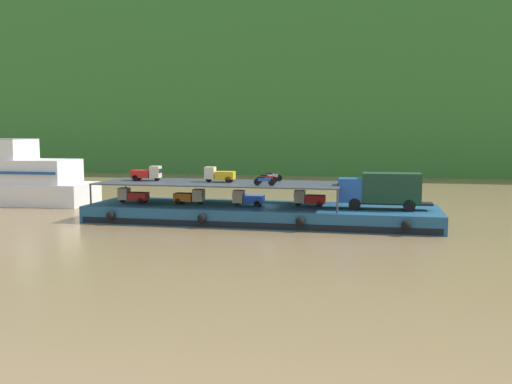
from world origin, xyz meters
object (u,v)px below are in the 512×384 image
(mini_truck_lower_stern, at_px, (133,195))
(motorcycle_upper_centre, at_px, (267,178))
(mini_truck_lower_aft, at_px, (190,196))
(mini_truck_lower_mid, at_px, (248,198))
(mini_truck_upper_stern, at_px, (147,173))
(covered_lorry, at_px, (382,189))
(cargo_barge, at_px, (261,214))
(motorcycle_upper_port, at_px, (264,181))
(motorcycle_upper_stbd, at_px, (272,177))
(mini_truck_lower_fore, at_px, (309,198))
(mini_truck_upper_mid, at_px, (219,174))

(mini_truck_lower_stern, relative_size, motorcycle_upper_centre, 1.46)
(mini_truck_lower_aft, height_order, mini_truck_lower_mid, same)
(mini_truck_lower_aft, height_order, mini_truck_upper_stern, mini_truck_upper_stern)
(mini_truck_upper_stern, bearing_deg, covered_lorry, -1.72)
(cargo_barge, distance_m, mini_truck_upper_stern, 11.51)
(mini_truck_lower_mid, relative_size, motorcycle_upper_centre, 1.45)
(cargo_barge, height_order, mini_truck_upper_stern, mini_truck_upper_stern)
(mini_truck_lower_aft, xyz_separation_m, motorcycle_upper_port, (7.28, -1.88, 1.74))
(mini_truck_lower_aft, distance_m, motorcycle_upper_centre, 7.27)
(mini_truck_lower_mid, distance_m, motorcycle_upper_port, 2.99)
(motorcycle_upper_centre, distance_m, motorcycle_upper_stbd, 2.20)
(mini_truck_lower_fore, height_order, mini_truck_upper_mid, mini_truck_upper_mid)
(mini_truck_lower_fore, bearing_deg, mini_truck_upper_mid, -178.60)
(mini_truck_lower_mid, xyz_separation_m, motorcycle_upper_port, (1.79, -1.63, 1.74))
(mini_truck_lower_stern, xyz_separation_m, mini_truck_lower_mid, (10.97, 0.02, 0.00))
(cargo_barge, bearing_deg, motorcycle_upper_port, -70.86)
(motorcycle_upper_centre, bearing_deg, mini_truck_lower_stern, -177.31)
(mini_truck_lower_aft, height_order, mini_truck_upper_mid, mini_truck_upper_mid)
(mini_truck_lower_stern, distance_m, mini_truck_lower_aft, 5.49)
(mini_truck_lower_stern, distance_m, mini_truck_upper_stern, 2.45)
(motorcycle_upper_port, bearing_deg, mini_truck_upper_mid, 151.72)
(mini_truck_lower_mid, xyz_separation_m, motorcycle_upper_stbd, (1.63, 2.77, 1.74))
(mini_truck_lower_aft, relative_size, motorcycle_upper_port, 1.46)
(motorcycle_upper_port, bearing_deg, cargo_barge, 109.14)
(mini_truck_lower_mid, xyz_separation_m, motorcycle_upper_centre, (1.57, 0.56, 1.74))
(mini_truck_lower_stern, height_order, mini_truck_upper_mid, mini_truck_upper_mid)
(mini_truck_upper_stern, xyz_separation_m, motorcycle_upper_port, (11.73, -2.58, -0.26))
(motorcycle_upper_port, bearing_deg, motorcycle_upper_stbd, 92.10)
(mini_truck_upper_mid, bearing_deg, covered_lorry, -2.31)
(cargo_barge, xyz_separation_m, mini_truck_lower_stern, (-12.01, -0.56, 1.44))
(mini_truck_lower_stern, xyz_separation_m, mini_truck_lower_aft, (5.48, 0.27, 0.00))
(mini_truck_upper_mid, height_order, motorcycle_upper_port, mini_truck_upper_mid)
(cargo_barge, distance_m, motorcycle_upper_stbd, 3.93)
(motorcycle_upper_port, bearing_deg, mini_truck_lower_stern, 172.81)
(mini_truck_lower_stern, height_order, motorcycle_upper_centre, motorcycle_upper_centre)
(mini_truck_upper_stern, bearing_deg, mini_truck_upper_mid, -0.52)
(covered_lorry, height_order, mini_truck_lower_mid, covered_lorry)
(covered_lorry, relative_size, mini_truck_lower_fore, 2.87)
(mini_truck_lower_aft, height_order, motorcycle_upper_stbd, motorcycle_upper_stbd)
(mini_truck_lower_stern, distance_m, motorcycle_upper_centre, 12.67)
(cargo_barge, relative_size, mini_truck_upper_stern, 11.10)
(mini_truck_lower_fore, xyz_separation_m, motorcycle_upper_stbd, (-3.69, 1.68, 1.74))
(mini_truck_lower_fore, height_order, mini_truck_upper_stern, mini_truck_upper_stern)
(mini_truck_lower_aft, xyz_separation_m, mini_truck_upper_mid, (2.59, 0.64, 2.00))
(mini_truck_lower_fore, xyz_separation_m, mini_truck_upper_stern, (-15.25, -0.14, 2.00))
(covered_lorry, relative_size, mini_truck_upper_mid, 2.83)
(mini_truck_lower_fore, bearing_deg, mini_truck_upper_stern, -179.48)
(mini_truck_lower_aft, xyz_separation_m, motorcycle_upper_centre, (7.05, 0.32, 1.74))
(mini_truck_lower_mid, bearing_deg, mini_truck_lower_aft, 177.46)
(cargo_barge, height_order, mini_truck_lower_aft, mini_truck_lower_aft)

